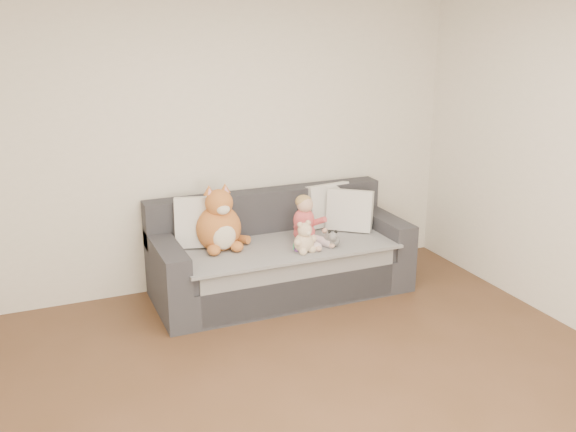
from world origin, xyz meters
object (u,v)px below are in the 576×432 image
Objects in this scene: toddler at (306,222)px; plush_cat at (220,225)px; sofa at (280,258)px; sippy_cup at (298,245)px; teddy_bear at (305,240)px.

toddler is 0.75m from plush_cat.
sippy_cup is at bearing -82.45° from sofa.
teddy_bear is at bearing -45.33° from sippy_cup.
sippy_cup is (-0.16, -0.19, -0.12)m from toddler.
toddler is 1.56× the size of teddy_bear.
sofa is at bearing 138.70° from toddler.
toddler reaches higher than sippy_cup.
sofa is at bearing -3.51° from plush_cat.
sofa reaches higher than sippy_cup.
plush_cat is (-0.53, 0.01, 0.37)m from sofa.
toddler reaches higher than sofa.
plush_cat is at bearing 151.45° from sippy_cup.
plush_cat is at bearing 137.03° from teddy_bear.
toddler is at bearing -29.29° from sofa.
toddler reaches higher than teddy_bear.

